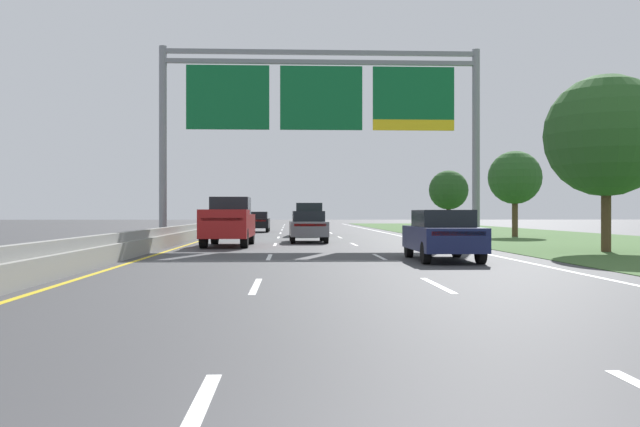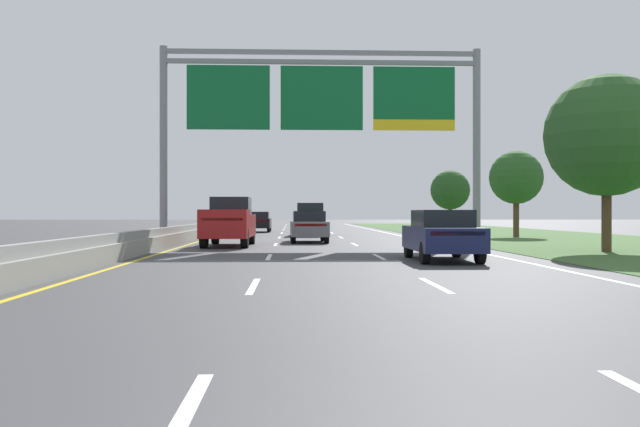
# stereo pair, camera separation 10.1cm
# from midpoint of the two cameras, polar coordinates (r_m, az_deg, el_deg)

# --- Properties ---
(ground_plane) EXTENTS (220.00, 220.00, 0.00)m
(ground_plane) POSITION_cam_midpoint_polar(r_m,az_deg,el_deg) (38.25, -0.88, -2.17)
(ground_plane) COLOR #3D3D3F
(lane_striping) EXTENTS (11.96, 106.00, 0.01)m
(lane_striping) POSITION_cam_midpoint_polar(r_m,az_deg,el_deg) (37.79, -0.86, -2.19)
(lane_striping) COLOR white
(lane_striping) RESTS_ON ground
(grass_verge_right) EXTENTS (14.00, 110.00, 0.02)m
(grass_verge_right) POSITION_cam_midpoint_polar(r_m,az_deg,el_deg) (41.09, 18.97, -2.00)
(grass_verge_right) COLOR #3D602D
(grass_verge_right) RESTS_ON ground
(median_barrier_concrete) EXTENTS (0.60, 110.00, 0.85)m
(median_barrier_concrete) POSITION_cam_midpoint_polar(r_m,az_deg,el_deg) (38.61, -10.73, -1.62)
(median_barrier_concrete) COLOR gray
(median_barrier_concrete) RESTS_ON ground
(overhead_sign_gantry) EXTENTS (15.06, 0.42, 9.23)m
(overhead_sign_gantry) POSITION_cam_midpoint_polar(r_m,az_deg,el_deg) (32.01, 0.01, 9.09)
(overhead_sign_gantry) COLOR gray
(overhead_sign_gantry) RESTS_ON ground
(pickup_truck_red) EXTENTS (2.09, 5.43, 2.20)m
(pickup_truck_red) POSITION_cam_midpoint_polar(r_m,az_deg,el_deg) (30.44, -7.78, -0.71)
(pickup_truck_red) COLOR maroon
(pickup_truck_red) RESTS_ON ground
(car_grey_centre_lane_sedan) EXTENTS (1.90, 4.43, 1.57)m
(car_grey_centre_lane_sedan) POSITION_cam_midpoint_polar(r_m,az_deg,el_deg) (34.13, -1.09, -1.06)
(car_grey_centre_lane_sedan) COLOR slate
(car_grey_centre_lane_sedan) RESTS_ON ground
(car_navy_right_lane_sedan) EXTENTS (1.88, 4.42, 1.57)m
(car_navy_right_lane_sedan) POSITION_cam_midpoint_polar(r_m,az_deg,el_deg) (21.34, 10.13, -1.73)
(car_navy_right_lane_sedan) COLOR #161E47
(car_navy_right_lane_sedan) RESTS_ON ground
(car_black_left_lane_sedan) EXTENTS (1.82, 4.40, 1.57)m
(car_black_left_lane_sedan) POSITION_cam_midpoint_polar(r_m,az_deg,el_deg) (52.63, -5.34, -0.67)
(car_black_left_lane_sedan) COLOR black
(car_black_left_lane_sedan) RESTS_ON ground
(car_darkgreen_centre_lane_suv) EXTENTS (2.02, 4.75, 2.11)m
(car_darkgreen_centre_lane_suv) POSITION_cam_midpoint_polar(r_m,az_deg,el_deg) (43.84, -0.98, -0.45)
(car_darkgreen_centre_lane_suv) COLOR #193D23
(car_darkgreen_centre_lane_suv) RESTS_ON ground
(roadside_tree_near) EXTENTS (4.58, 4.58, 6.68)m
(roadside_tree_near) POSITION_cam_midpoint_polar(r_m,az_deg,el_deg) (27.74, 22.85, 6.05)
(roadside_tree_near) COLOR #4C3823
(roadside_tree_near) RESTS_ON ground
(roadside_tree_mid) EXTENTS (3.27, 3.27, 5.29)m
(roadside_tree_mid) POSITION_cam_midpoint_polar(r_m,az_deg,el_deg) (43.28, 16.03, 2.91)
(roadside_tree_mid) COLOR #4C3823
(roadside_tree_mid) RESTS_ON ground
(roadside_tree_far) EXTENTS (3.40, 3.40, 5.16)m
(roadside_tree_far) POSITION_cam_midpoint_polar(r_m,az_deg,el_deg) (59.59, 10.72, 1.94)
(roadside_tree_far) COLOR #4C3823
(roadside_tree_far) RESTS_ON ground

